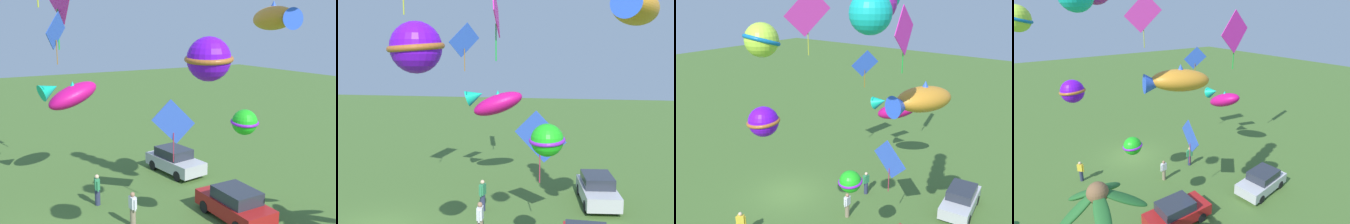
% 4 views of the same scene
% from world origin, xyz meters
% --- Properties ---
extents(parked_car_0, '(4.09, 2.19, 1.51)m').
position_xyz_m(parked_car_0, '(-5.36, 9.79, 0.75)').
color(parked_car_0, '#BCBCC1').
rests_on(parked_car_0, ground).
extents(parked_car_1, '(3.91, 1.76, 1.51)m').
position_xyz_m(parked_car_1, '(1.29, 9.01, 0.75)').
color(parked_car_1, '#A51919').
rests_on(parked_car_1, ground).
extents(spectator_1, '(0.55, 0.26, 1.59)m').
position_xyz_m(spectator_1, '(-0.45, 4.71, 0.81)').
color(spectator_1, gray).
rests_on(spectator_1, ground).
extents(spectator_2, '(0.54, 0.30, 1.59)m').
position_xyz_m(spectator_2, '(-3.28, 4.10, 0.81)').
color(spectator_2, '#2D3351').
rests_on(spectator_2, ground).
extents(kite_fish_2, '(3.21, 2.08, 1.28)m').
position_xyz_m(kite_fish_2, '(2.03, 10.18, 9.02)').
color(kite_fish_2, orange).
extents(kite_ball_3, '(2.01, 2.01, 1.29)m').
position_xyz_m(kite_ball_3, '(5.20, 4.61, 7.77)').
color(kite_ball_3, '#6D0EE7').
extents(kite_diamond_6, '(1.29, 1.26, 2.48)m').
position_xyz_m(kite_diamond_6, '(-4.67, 2.85, 8.46)').
color(kite_diamond_6, blue).
extents(kite_ball_7, '(1.37, 1.36, 0.97)m').
position_xyz_m(kite_ball_7, '(3.24, 7.72, 5.14)').
color(kite_ball_7, green).
extents(kite_diamond_8, '(0.34, 2.17, 3.04)m').
position_xyz_m(kite_diamond_8, '(-1.03, 7.13, 4.30)').
color(kite_diamond_8, blue).
extents(kite_fish_9, '(1.95, 3.63, 2.04)m').
position_xyz_m(kite_fish_9, '(-6.78, 3.97, 5.07)').
color(kite_fish_9, '#D40F77').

